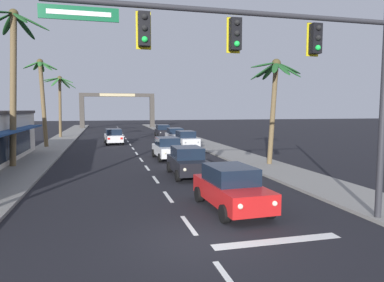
# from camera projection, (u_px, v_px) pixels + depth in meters

# --- Properties ---
(ground_plane) EXTENTS (220.00, 220.00, 0.00)m
(ground_plane) POSITION_uv_depth(u_px,v_px,m) (200.00, 241.00, 10.27)
(ground_plane) COLOR black
(sidewalk_right) EXTENTS (3.20, 110.00, 0.14)m
(sidewalk_right) POSITION_uv_depth(u_px,v_px,m) (224.00, 151.00, 31.47)
(sidewalk_right) COLOR gray
(sidewalk_right) RESTS_ON ground
(sidewalk_left) EXTENTS (3.20, 110.00, 0.14)m
(sidewalk_left) POSITION_uv_depth(u_px,v_px,m) (39.00, 157.00, 27.67)
(sidewalk_left) COLOR gray
(sidewalk_left) RESTS_ON ground
(lane_markings) EXTENTS (4.28, 87.45, 0.01)m
(lane_markings) POSITION_uv_depth(u_px,v_px,m) (143.00, 155.00, 29.52)
(lane_markings) COLOR silver
(lane_markings) RESTS_ON ground
(traffic_signal_mast) EXTENTS (10.83, 0.41, 7.60)m
(traffic_signal_mast) POSITION_uv_depth(u_px,v_px,m) (290.00, 59.00, 10.71)
(traffic_signal_mast) COLOR #2D2D33
(traffic_signal_mast) RESTS_ON ground
(sedan_lead_at_stop_bar) EXTENTS (2.10, 4.51, 1.68)m
(sedan_lead_at_stop_bar) POSITION_uv_depth(u_px,v_px,m) (231.00, 187.00, 13.41)
(sedan_lead_at_stop_bar) COLOR red
(sedan_lead_at_stop_bar) RESTS_ON ground
(sedan_third_in_queue) EXTENTS (2.01, 4.48, 1.68)m
(sedan_third_in_queue) POSITION_uv_depth(u_px,v_px,m) (188.00, 161.00, 20.15)
(sedan_third_in_queue) COLOR black
(sedan_third_in_queue) RESTS_ON ground
(sedan_fifth_in_queue) EXTENTS (2.02, 4.48, 1.68)m
(sedan_fifth_in_queue) POSITION_uv_depth(u_px,v_px,m) (168.00, 148.00, 26.91)
(sedan_fifth_in_queue) COLOR silver
(sedan_fifth_in_queue) RESTS_ON ground
(sedan_oncoming_far) EXTENTS (2.12, 4.52, 1.68)m
(sedan_oncoming_far) POSITION_uv_depth(u_px,v_px,m) (114.00, 136.00, 38.46)
(sedan_oncoming_far) COLOR silver
(sedan_oncoming_far) RESTS_ON ground
(sedan_parked_nearest_kerb) EXTENTS (2.02, 4.48, 1.68)m
(sedan_parked_nearest_kerb) POSITION_uv_depth(u_px,v_px,m) (186.00, 139.00, 34.78)
(sedan_parked_nearest_kerb) COLOR silver
(sedan_parked_nearest_kerb) RESTS_ON ground
(sedan_parked_mid_kerb) EXTENTS (2.04, 4.49, 1.68)m
(sedan_parked_mid_kerb) POSITION_uv_depth(u_px,v_px,m) (175.00, 135.00, 40.12)
(sedan_parked_mid_kerb) COLOR silver
(sedan_parked_mid_kerb) RESTS_ON ground
(sedan_parked_far_kerb) EXTENTS (2.00, 4.47, 1.68)m
(sedan_parked_far_kerb) POSITION_uv_depth(u_px,v_px,m) (163.00, 131.00, 48.14)
(sedan_parked_far_kerb) COLOR black
(sedan_parked_far_kerb) RESTS_ON ground
(palm_left_second) EXTENTS (4.38, 4.15, 10.22)m
(palm_left_second) POSITION_uv_depth(u_px,v_px,m) (13.00, 64.00, 22.32)
(palm_left_second) COLOR brown
(palm_left_second) RESTS_ON ground
(palm_left_third) EXTENTS (3.34, 3.31, 8.74)m
(palm_left_third) POSITION_uv_depth(u_px,v_px,m) (42.00, 88.00, 34.04)
(palm_left_third) COLOR brown
(palm_left_third) RESTS_ON ground
(palm_left_farthest) EXTENTS (4.28, 4.37, 8.20)m
(palm_left_farthest) POSITION_uv_depth(u_px,v_px,m) (60.00, 94.00, 45.82)
(palm_left_farthest) COLOR brown
(palm_left_farthest) RESTS_ON ground
(palm_right_second) EXTENTS (3.93, 3.61, 7.23)m
(palm_right_second) POSITION_uv_depth(u_px,v_px,m) (274.00, 86.00, 23.39)
(palm_right_second) COLOR brown
(palm_right_second) RESTS_ON ground
(town_gateway_arch) EXTENTS (14.75, 0.90, 7.01)m
(town_gateway_arch) POSITION_uv_depth(u_px,v_px,m) (118.00, 106.00, 69.92)
(town_gateway_arch) COLOR #423D38
(town_gateway_arch) RESTS_ON ground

